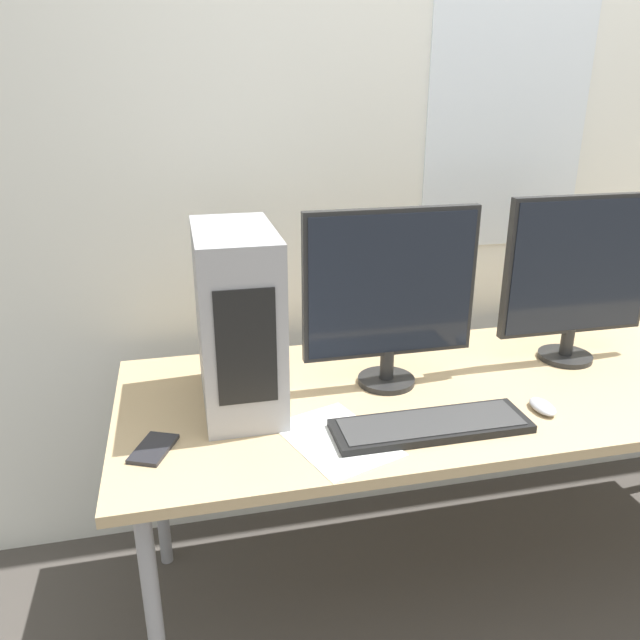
{
  "coord_description": "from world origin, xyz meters",
  "views": [
    {
      "loc": [
        -0.89,
        -1.09,
        1.53
      ],
      "look_at": [
        -0.55,
        0.38,
        0.95
      ],
      "focal_mm": 35.0,
      "sensor_mm": 36.0,
      "label": 1
    }
  ],
  "objects_px": {
    "monitor_main": "(390,292)",
    "mouse": "(542,407)",
    "pc_tower": "(238,319)",
    "monitor_right_near": "(578,273)",
    "keyboard": "(431,426)",
    "cell_phone": "(153,449)"
  },
  "relations": [
    {
      "from": "monitor_main",
      "to": "mouse",
      "type": "relative_size",
      "value": 5.18
    },
    {
      "from": "pc_tower",
      "to": "monitor_main",
      "type": "distance_m",
      "value": 0.42
    },
    {
      "from": "monitor_main",
      "to": "monitor_right_near",
      "type": "xyz_separation_m",
      "value": [
        0.6,
        0.03,
        0.0
      ]
    },
    {
      "from": "monitor_right_near",
      "to": "keyboard",
      "type": "relative_size",
      "value": 1.03
    },
    {
      "from": "keyboard",
      "to": "cell_phone",
      "type": "bearing_deg",
      "value": 175.08
    },
    {
      "from": "monitor_right_near",
      "to": "mouse",
      "type": "height_order",
      "value": "monitor_right_near"
    },
    {
      "from": "mouse",
      "to": "pc_tower",
      "type": "bearing_deg",
      "value": 163.03
    },
    {
      "from": "keyboard",
      "to": "cell_phone",
      "type": "distance_m",
      "value": 0.67
    },
    {
      "from": "pc_tower",
      "to": "mouse",
      "type": "xyz_separation_m",
      "value": [
        0.77,
        -0.23,
        -0.23
      ]
    },
    {
      "from": "keyboard",
      "to": "monitor_right_near",
      "type": "bearing_deg",
      "value": 27.91
    },
    {
      "from": "monitor_main",
      "to": "keyboard",
      "type": "xyz_separation_m",
      "value": [
        0.03,
        -0.27,
        -0.27
      ]
    },
    {
      "from": "pc_tower",
      "to": "monitor_right_near",
      "type": "distance_m",
      "value": 1.02
    },
    {
      "from": "monitor_right_near",
      "to": "cell_phone",
      "type": "bearing_deg",
      "value": -168.82
    },
    {
      "from": "monitor_main",
      "to": "mouse",
      "type": "distance_m",
      "value": 0.5
    },
    {
      "from": "monitor_main",
      "to": "keyboard",
      "type": "relative_size",
      "value": 1.02
    },
    {
      "from": "keyboard",
      "to": "monitor_main",
      "type": "bearing_deg",
      "value": 95.34
    },
    {
      "from": "mouse",
      "to": "cell_phone",
      "type": "bearing_deg",
      "value": 178.05
    },
    {
      "from": "cell_phone",
      "to": "monitor_main",
      "type": "bearing_deg",
      "value": 42.17
    },
    {
      "from": "keyboard",
      "to": "mouse",
      "type": "xyz_separation_m",
      "value": [
        0.32,
        0.02,
        0.0
      ]
    },
    {
      "from": "keyboard",
      "to": "cell_phone",
      "type": "height_order",
      "value": "keyboard"
    },
    {
      "from": "pc_tower",
      "to": "monitor_right_near",
      "type": "relative_size",
      "value": 0.93
    },
    {
      "from": "pc_tower",
      "to": "monitor_right_near",
      "type": "xyz_separation_m",
      "value": [
        1.02,
        0.05,
        0.04
      ]
    }
  ]
}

